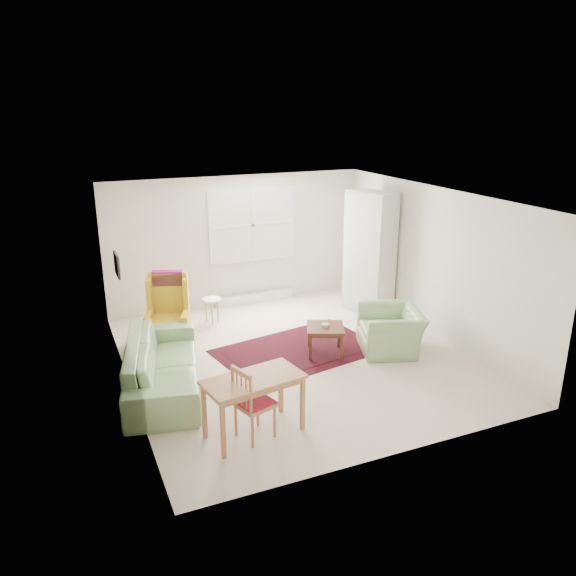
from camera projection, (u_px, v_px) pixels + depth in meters
name	position (u px, v px, depth m)	size (l,w,h in m)	color
room	(291.00, 277.00, 8.52)	(5.04, 5.54, 2.51)	beige
rug	(298.00, 350.00, 8.96)	(2.50, 1.60, 0.02)	black
sofa	(162.00, 355.00, 7.68)	(2.39, 0.94, 0.97)	#80A36C
armchair	(391.00, 326.00, 8.88)	(1.04, 0.91, 0.81)	#80A36C
wingback_chair	(167.00, 310.00, 9.06)	(0.67, 0.71, 1.16)	gold
coffee_table	(325.00, 340.00, 8.80)	(0.57, 0.57, 0.46)	#4A2516
stool	(212.00, 310.00, 10.06)	(0.34, 0.34, 0.46)	white
cabinet	(370.00, 253.00, 10.34)	(0.48, 0.91, 2.27)	silver
desk	(254.00, 406.00, 6.61)	(1.16, 0.58, 0.73)	#AC7145
desk_chair	(255.00, 402.00, 6.52)	(0.40, 0.40, 0.92)	#AC7145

